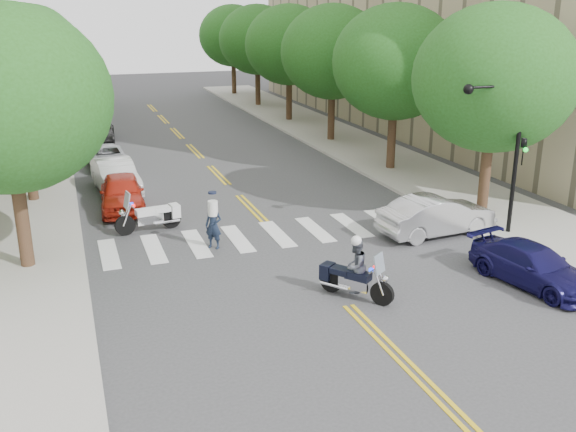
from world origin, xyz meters
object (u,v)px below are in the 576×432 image
sedan_blue (533,266)px  motorcycle_parked (154,216)px  convertible (437,215)px  motorcycle_police (354,270)px  officer_standing (213,226)px

sedan_blue → motorcycle_parked: bearing=127.5°
motorcycle_parked → sedan_blue: size_ratio=0.60×
convertible → motorcycle_police: bearing=121.9°
motorcycle_police → sedan_blue: bearing=133.4°
motorcycle_police → officer_standing: 6.14m
convertible → sedan_blue: (0.33, -5.00, -0.13)m
motorcycle_parked → convertible: motorcycle_parked is taller
motorcycle_parked → sedan_blue: (10.32, -8.98, 0.04)m
motorcycle_police → sedan_blue: (5.63, -0.99, -0.25)m
motorcycle_police → motorcycle_parked: motorcycle_police is taller
sedan_blue → officer_standing: bearing=131.9°
motorcycle_police → officer_standing: size_ratio=1.23×
sedan_blue → motorcycle_police: bearing=158.5°
convertible → sedan_blue: 5.01m
motorcycle_parked → convertible: (9.99, -3.98, 0.17)m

